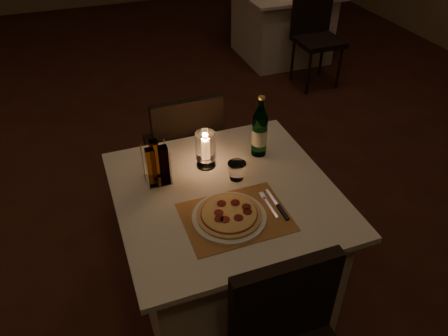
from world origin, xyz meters
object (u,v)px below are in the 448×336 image
object	(u,v)px
hurricane_candle	(206,147)
chair_far	(185,144)
main_table	(225,245)
water_bottle	(260,132)
plate	(229,217)
tumbler	(237,171)
pizza	(229,214)
neighbor_table_right	(282,24)

from	to	relation	value
hurricane_candle	chair_far	bearing A→B (deg)	87.41
main_table	water_bottle	distance (m)	0.61
plate	tumbler	xyz separation A→B (m)	(0.13, 0.25, 0.03)
tumbler	water_bottle	xyz separation A→B (m)	(0.18, 0.15, 0.09)
chair_far	pizza	distance (m)	0.92
plate	hurricane_candle	size ratio (longest dim) A/B	1.69
pizza	chair_far	bearing A→B (deg)	86.82
plate	hurricane_candle	bearing A→B (deg)	86.04
main_table	plate	world-z (taller)	plate
plate	neighbor_table_right	distance (m)	3.62
chair_far	pizza	xyz separation A→B (m)	(-0.05, -0.89, 0.22)
tumbler	neighbor_table_right	size ratio (longest dim) A/B	0.09
pizza	tumbler	bearing A→B (deg)	62.13
pizza	hurricane_candle	xyz separation A→B (m)	(0.03, 0.40, 0.08)
tumbler	hurricane_candle	world-z (taller)	hurricane_candle
chair_far	hurricane_candle	world-z (taller)	hurricane_candle
plate	neighbor_table_right	size ratio (longest dim) A/B	0.32
main_table	water_bottle	xyz separation A→B (m)	(0.27, 0.23, 0.50)
pizza	neighbor_table_right	world-z (taller)	pizza
tumbler	plate	bearing A→B (deg)	-117.94
neighbor_table_right	chair_far	bearing A→B (deg)	-128.49
plate	chair_far	bearing A→B (deg)	86.80
tumbler	hurricane_candle	size ratio (longest dim) A/B	0.47
plate	main_table	bearing A→B (deg)	74.48
hurricane_candle	neighbor_table_right	size ratio (longest dim) A/B	0.19
water_bottle	hurricane_candle	bearing A→B (deg)	-178.85
tumbler	neighbor_table_right	bearing A→B (deg)	59.59
plate	pizza	distance (m)	0.02
plate	hurricane_candle	distance (m)	0.41
neighbor_table_right	plate	bearing A→B (deg)	-120.22
pizza	main_table	bearing A→B (deg)	74.58
water_bottle	plate	bearing A→B (deg)	-127.93
hurricane_candle	plate	bearing A→B (deg)	-93.96
chair_far	neighbor_table_right	size ratio (longest dim) A/B	0.90
chair_far	main_table	bearing A→B (deg)	-90.00
main_table	neighbor_table_right	bearing A→B (deg)	58.99
pizza	water_bottle	xyz separation A→B (m)	(0.32, 0.41, 0.11)
pizza	tumbler	size ratio (longest dim) A/B	3.16
main_table	chair_far	size ratio (longest dim) A/B	1.11
water_bottle	hurricane_candle	world-z (taller)	water_bottle
neighbor_table_right	pizza	bearing A→B (deg)	-120.21
chair_far	neighbor_table_right	bearing A→B (deg)	51.51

